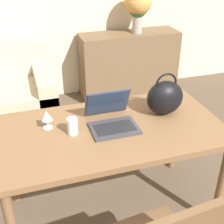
# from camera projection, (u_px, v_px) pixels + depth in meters

# --- Properties ---
(dining_table) EXTENTS (1.51, 0.81, 0.77)m
(dining_table) POSITION_uv_depth(u_px,v_px,m) (111.00, 139.00, 2.12)
(dining_table) COLOR brown
(dining_table) RESTS_ON ground_plane
(sideboard) EXTENTS (1.26, 0.40, 0.83)m
(sideboard) POSITION_uv_depth(u_px,v_px,m) (129.00, 64.00, 4.08)
(sideboard) COLOR brown
(sideboard) RESTS_ON ground_plane
(laptop) EXTENTS (0.31, 0.33, 0.22)m
(laptop) POSITION_uv_depth(u_px,v_px,m) (111.00, 116.00, 2.09)
(laptop) COLOR #38383D
(laptop) RESTS_ON dining_table
(drinking_glass) EXTENTS (0.07, 0.07, 0.11)m
(drinking_glass) POSITION_uv_depth(u_px,v_px,m) (72.00, 126.00, 1.99)
(drinking_glass) COLOR silver
(drinking_glass) RESTS_ON dining_table
(wine_glass) EXTENTS (0.07, 0.07, 0.13)m
(wine_glass) POSITION_uv_depth(u_px,v_px,m) (47.00, 116.00, 2.03)
(wine_glass) COLOR silver
(wine_glass) RESTS_ON dining_table
(handbag) EXTENTS (0.26, 0.19, 0.31)m
(handbag) POSITION_uv_depth(u_px,v_px,m) (165.00, 97.00, 2.18)
(handbag) COLOR black
(handbag) RESTS_ON dining_table
(flower_vase) EXTENTS (0.33, 0.33, 0.54)m
(flower_vase) POSITION_uv_depth(u_px,v_px,m) (138.00, 4.00, 3.70)
(flower_vase) COLOR #9E998E
(flower_vase) RESTS_ON sideboard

